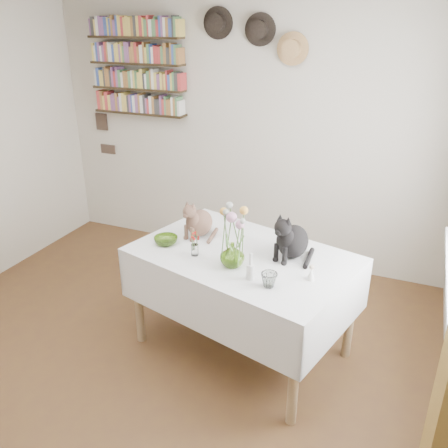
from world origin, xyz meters
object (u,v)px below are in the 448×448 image
at_px(flower_vase, 232,255).
at_px(bookshelf_unit, 137,67).
at_px(black_cat, 294,233).
at_px(tabby_cat, 200,216).
at_px(dining_table, 242,278).

xyz_separation_m(flower_vase, bookshelf_unit, (-1.67, 1.62, 0.96)).
height_order(black_cat, flower_vase, black_cat).
bearing_deg(flower_vase, tabby_cat, 138.49).
relative_size(tabby_cat, black_cat, 0.88).
height_order(dining_table, bookshelf_unit, bookshelf_unit).
distance_m(dining_table, tabby_cat, 0.56).
distance_m(black_cat, flower_vase, 0.45).
relative_size(dining_table, black_cat, 4.99).
bearing_deg(flower_vase, bookshelf_unit, 135.89).
relative_size(flower_vase, bookshelf_unit, 0.17).
bearing_deg(black_cat, flower_vase, -115.67).
distance_m(tabby_cat, flower_vase, 0.55).
xyz_separation_m(dining_table, flower_vase, (-0.00, -0.19, 0.28)).
height_order(dining_table, black_cat, black_cat).
distance_m(tabby_cat, black_cat, 0.73).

